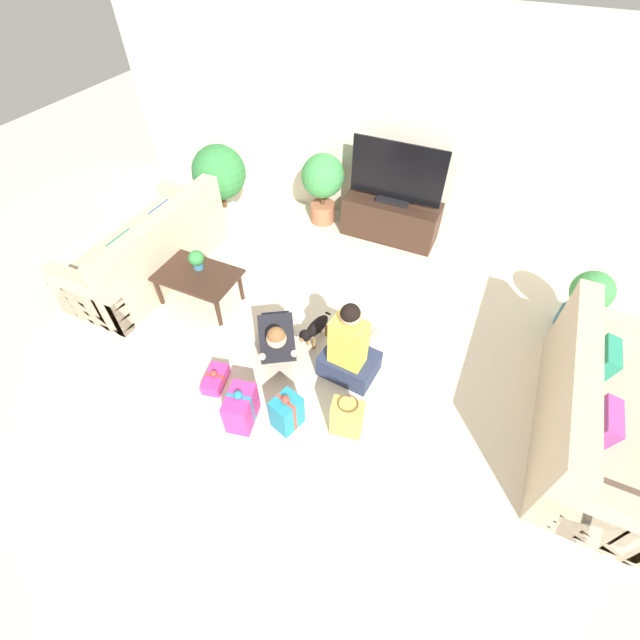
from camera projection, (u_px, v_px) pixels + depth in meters
ground_plane at (322, 361)px, 4.33m from camera, size 16.00×16.00×0.00m
wall_back at (415, 131)px, 5.01m from camera, size 8.40×0.06×2.60m
sofa_left at (150, 252)px, 5.03m from camera, size 0.88×1.97×0.88m
sofa_right at (596, 414)px, 3.55m from camera, size 0.88×1.97×0.88m
coffee_table at (196, 277)px, 4.66m from camera, size 0.91×0.57×0.41m
tv_console at (391, 219)px, 5.60m from camera, size 1.22×0.47×0.52m
tv at (397, 176)px, 5.16m from camera, size 1.16×0.20×0.76m
potted_plant_corner_left at (219, 176)px, 5.56m from camera, size 0.69×0.69×1.06m
potted_plant_corner_right at (587, 299)px, 4.36m from camera, size 0.41×0.41×0.73m
potted_plant_back_left at (323, 182)px, 5.60m from camera, size 0.56×0.56×0.96m
person_kneeling at (277, 338)px, 4.12m from camera, size 0.65×0.78×0.73m
person_sitting at (349, 351)px, 3.97m from camera, size 0.55×0.51×0.96m
dog at (315, 329)px, 4.34m from camera, size 0.20×0.50×0.31m
gift_box_a at (287, 412)px, 3.71m from camera, size 0.26×0.29×0.42m
gift_box_b at (241, 408)px, 3.74m from camera, size 0.28×0.37×0.42m
gift_box_c at (215, 379)px, 4.09m from camera, size 0.25×0.35×0.18m
gift_bag_a at (347, 418)px, 3.64m from camera, size 0.29×0.20×0.44m
tabletop_plant at (197, 259)px, 4.60m from camera, size 0.17×0.17×0.22m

